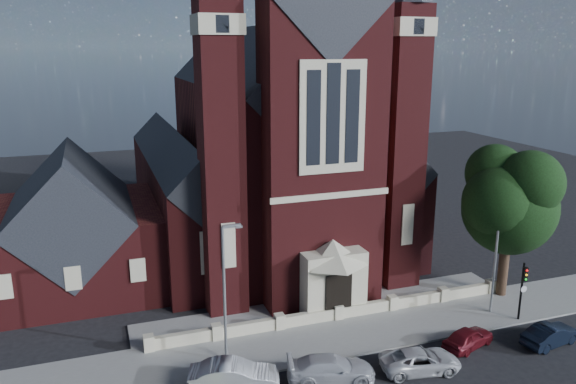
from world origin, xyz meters
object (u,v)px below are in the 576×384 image
car_white_suv (420,361)px  car_navy (551,335)px  street_tree (514,203)px  car_dark_red (468,338)px  parish_hall (73,234)px  street_lamp_right (497,248)px  car_silver_b (331,369)px  traffic_signal (523,284)px  street_lamp_left (226,286)px  church (263,152)px  car_silver_a (234,376)px

car_white_suv → car_navy: (8.86, -0.15, 0.03)m
street_tree → car_dark_red: street_tree is taller
parish_hall → street_lamp_right: size_ratio=1.51×
street_lamp_right → car_white_suv: street_lamp_right is taller
car_white_suv → street_lamp_right: bearing=-52.1°
car_silver_b → car_navy: car_silver_b is taller
parish_hall → traffic_signal: (27.00, -15.57, -1.43)m
parish_hall → street_lamp_right: bearing=-28.2°
street_lamp_left → street_lamp_right: 18.00m
church → car_silver_a: bearing=-110.8°
street_lamp_left → traffic_signal: street_lamp_left is taller
car_silver_b → car_dark_red: car_silver_b is taller
parish_hall → car_silver_a: parish_hall is taller
street_lamp_left → street_tree: bearing=4.8°
car_dark_red → street_tree: bearing=-73.2°
street_tree → street_lamp_left: street_tree is taller
church → car_silver_a: church is taller
church → car_silver_a: size_ratio=7.46×
street_tree → car_navy: bearing=-107.1°
street_lamp_right → car_silver_a: 18.91m
car_silver_b → car_silver_a: bearing=94.7°
parish_hall → car_navy: parish_hall is taller
street_tree → street_lamp_right: 3.84m
street_lamp_right → car_white_suv: size_ratio=1.83×
car_silver_b → car_dark_red: size_ratio=1.31×
street_lamp_right → traffic_signal: size_ratio=2.02×
street_tree → car_silver_b: (-15.76, -5.33, -6.28)m
street_lamp_left → car_dark_red: street_lamp_left is taller
parish_hall → street_tree: size_ratio=1.14×
street_lamp_right → car_navy: (0.58, -4.57, -3.96)m
street_lamp_left → street_lamp_right: size_ratio=1.00×
traffic_signal → car_navy: (-0.33, -3.00, -1.94)m
street_lamp_right → car_silver_b: street_lamp_right is taller
parish_hall → traffic_signal: parish_hall is taller
street_tree → street_lamp_right: street_tree is taller
parish_hall → street_tree: (28.60, -12.29, 2.95)m
street_tree → street_lamp_left: 20.71m
car_silver_a → car_silver_b: 5.15m
car_dark_red → car_silver_a: bearing=69.1°
car_silver_b → car_navy: (13.83, -0.95, -0.04)m
car_navy → street_tree: bearing=-26.6°
parish_hall → car_silver_b: parish_hall is taller
parish_hall → car_silver_a: size_ratio=2.61×
parish_hall → street_lamp_left: 16.18m
parish_hall → car_silver_b: 22.05m
car_white_suv → car_dark_red: size_ratio=1.23×
parish_hall → car_dark_red: (21.84, -17.18, -3.40)m
car_silver_a → car_dark_red: 14.07m
car_silver_a → car_dark_red: car_silver_a is taller
church → car_white_suv: size_ratio=7.90×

